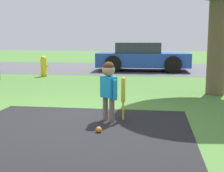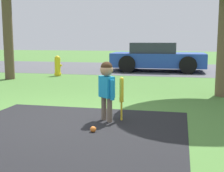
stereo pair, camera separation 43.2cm
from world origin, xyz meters
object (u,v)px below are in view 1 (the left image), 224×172
baseball_bat (123,92)px  child (109,83)px  sports_ball (99,130)px  parked_car (142,57)px  fire_hydrant (44,66)px

baseball_bat → child: bearing=-158.4°
baseball_bat → sports_ball: 0.90m
child → sports_ball: (-0.05, -0.65, -0.59)m
baseball_bat → parked_car: parked_car is taller
fire_hydrant → parked_car: parked_car is taller
child → sports_ball: 0.88m
child → sports_ball: size_ratio=11.16×
sports_ball → fire_hydrant: 7.20m
fire_hydrant → child: bearing=-60.8°
baseball_bat → parked_car: 8.24m
sports_ball → parked_car: parked_car is taller
child → sports_ball: child is taller
parked_car → child: bearing=-92.7°
sports_ball → fire_hydrant: fire_hydrant is taller
sports_ball → parked_car: 9.00m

